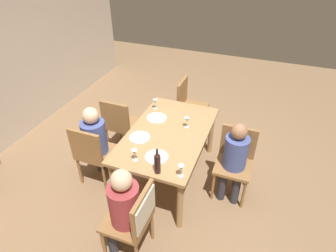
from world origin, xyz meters
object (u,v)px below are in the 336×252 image
object	(u,v)px
dinner_plate_guest_right	(157,118)
person_man_bearded	(123,207)
chair_left_end	(137,216)
chair_near	(235,158)
person_man_guest	(235,157)
dinner_plate_host	(157,157)
wine_glass_far	(181,169)
wine_glass_near_left	(187,120)
wine_glass_near_right	(155,102)
chair_far_right	(120,122)
chair_right_end	(188,103)
chair_far_left	(93,152)
wine_glass_centre	(134,153)
wine_bottle_tall_green	(157,163)
dining_table	(168,138)
person_woman_host	(96,139)
dinner_plate_guest_left	(140,137)

from	to	relation	value
dinner_plate_guest_right	person_man_bearded	bearing A→B (deg)	-170.67
chair_left_end	chair_near	size ratio (longest dim) A/B	1.00
person_man_guest	dinner_plate_host	world-z (taller)	person_man_guest
wine_glass_far	person_man_bearded	bearing A→B (deg)	139.81
wine_glass_near_left	wine_glass_near_right	xyz separation A→B (m)	(0.29, 0.57, 0.00)
person_man_guest	wine_glass_near_left	world-z (taller)	person_man_guest
chair_left_end	chair_far_right	bearing A→B (deg)	34.27
chair_right_end	person_man_bearded	size ratio (longest dim) A/B	0.81
chair_far_left	chair_far_right	distance (m)	0.72
chair_far_left	wine_glass_near_right	xyz separation A→B (m)	(0.93, -0.49, 0.33)
wine_glass_far	dinner_plate_guest_right	world-z (taller)	wine_glass_far
chair_far_right	person_man_bearded	size ratio (longest dim) A/B	0.81
wine_glass_near_left	wine_glass_near_right	world-z (taller)	same
wine_glass_centre	dinner_plate_guest_right	distance (m)	0.89
wine_glass_centre	dinner_plate_guest_right	bearing A→B (deg)	6.76
chair_far_left	chair_far_right	world-z (taller)	same
chair_far_right	wine_glass_centre	world-z (taller)	chair_far_right
wine_glass_near_left	wine_glass_far	bearing A→B (deg)	-166.28
wine_bottle_tall_green	chair_left_end	bearing A→B (deg)	176.68
dining_table	chair_left_end	size ratio (longest dim) A/B	1.74
wine_glass_centre	dinner_plate_guest_right	world-z (taller)	wine_glass_centre
wine_glass_centre	wine_glass_far	distance (m)	0.56
wine_glass_near_left	person_man_guest	bearing A→B (deg)	-108.00
wine_glass_centre	dinner_plate_host	size ratio (longest dim) A/B	0.56
person_man_bearded	wine_glass_far	xyz separation A→B (m)	(0.50, -0.43, 0.21)
person_man_bearded	dinner_plate_guest_right	bearing A→B (deg)	9.33
chair_near	dinner_plate_host	size ratio (longest dim) A/B	3.43
person_man_bearded	wine_glass_near_left	bearing A→B (deg)	-8.75
wine_bottle_tall_green	wine_glass_near_left	size ratio (longest dim) A/B	2.09
person_woman_host	dinner_plate_guest_left	distance (m)	0.60
person_woman_host	chair_left_end	bearing A→B (deg)	-40.49
person_woman_host	person_man_bearded	size ratio (longest dim) A/B	1.00
person_man_guest	wine_glass_far	size ratio (longest dim) A/B	7.33
wine_glass_near_left	wine_glass_far	distance (m)	0.90
wine_bottle_tall_green	dinner_plate_guest_right	xyz separation A→B (m)	(0.96, 0.41, -0.13)
wine_glass_near_left	dining_table	bearing A→B (deg)	136.45
chair_right_end	person_woman_host	world-z (taller)	person_woman_host
chair_far_right	dinner_plate_guest_left	xyz separation A→B (m)	(-0.50, -0.58, 0.23)
dining_table	chair_right_end	xyz separation A→B (m)	(1.18, 0.09, -0.14)
dining_table	wine_glass_far	world-z (taller)	wine_glass_far
dining_table	person_woman_host	distance (m)	0.93
chair_right_end	wine_glass_near_right	bearing A→B (deg)	-22.84
wine_glass_near_right	chair_far_left	bearing A→B (deg)	152.42
dinner_plate_guest_left	wine_glass_near_right	bearing A→B (deg)	7.36
chair_near	wine_glass_near_right	xyz separation A→B (m)	(0.40, 1.25, 0.33)
chair_right_end	wine_glass_near_left	world-z (taller)	chair_right_end
dinner_plate_host	wine_glass_far	bearing A→B (deg)	-117.46
wine_bottle_tall_green	wine_glass_far	xyz separation A→B (m)	(0.03, -0.25, -0.03)
chair_far_left	dinner_plate_guest_left	xyz separation A→B (m)	(0.22, -0.58, 0.23)
dining_table	chair_near	size ratio (longest dim) A/B	1.74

